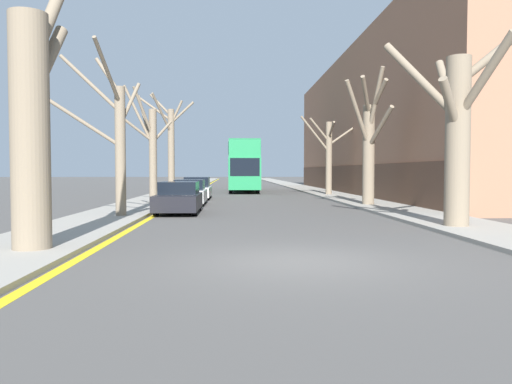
{
  "coord_description": "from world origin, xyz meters",
  "views": [
    {
      "loc": [
        -1.32,
        -9.92,
        1.82
      ],
      "look_at": [
        0.51,
        28.71,
        0.2
      ],
      "focal_mm": 35.0,
      "sensor_mm": 36.0,
      "label": 1
    }
  ],
  "objects_px": {
    "street_tree_left_0": "(33,118)",
    "street_tree_left_3": "(170,144)",
    "street_tree_left_1": "(116,139)",
    "parked_car_1": "(190,193)",
    "street_tree_right_1": "(369,144)",
    "street_tree_left_2": "(151,148)",
    "parked_car_0": "(179,198)",
    "street_tree_right_2": "(329,154)",
    "street_tree_right_0": "(457,129)",
    "double_decker_bus": "(243,164)",
    "parked_car_2": "(197,189)"
  },
  "relations": [
    {
      "from": "street_tree_left_0",
      "to": "street_tree_left_3",
      "type": "bearing_deg",
      "value": 90.33
    },
    {
      "from": "street_tree_left_1",
      "to": "parked_car_1",
      "type": "relative_size",
      "value": 1.53
    },
    {
      "from": "street_tree_right_1",
      "to": "parked_car_1",
      "type": "bearing_deg",
      "value": 168.27
    },
    {
      "from": "street_tree_left_2",
      "to": "parked_car_0",
      "type": "relative_size",
      "value": 1.5
    },
    {
      "from": "street_tree_left_2",
      "to": "parked_car_1",
      "type": "distance_m",
      "value": 3.28
    },
    {
      "from": "street_tree_right_1",
      "to": "street_tree_right_2",
      "type": "relative_size",
      "value": 1.18
    },
    {
      "from": "street_tree_left_2",
      "to": "street_tree_right_0",
      "type": "distance_m",
      "value": 16.78
    },
    {
      "from": "street_tree_left_3",
      "to": "parked_car_0",
      "type": "distance_m",
      "value": 15.4
    },
    {
      "from": "street_tree_right_1",
      "to": "street_tree_left_2",
      "type": "bearing_deg",
      "value": 168.46
    },
    {
      "from": "double_decker_bus",
      "to": "parked_car_2",
      "type": "xyz_separation_m",
      "value": [
        -3.29,
        -11.47,
        -1.81
      ]
    },
    {
      "from": "street_tree_right_1",
      "to": "parked_car_1",
      "type": "xyz_separation_m",
      "value": [
        -9.29,
        1.93,
        -2.56
      ]
    },
    {
      "from": "street_tree_left_1",
      "to": "street_tree_left_2",
      "type": "bearing_deg",
      "value": 90.24
    },
    {
      "from": "street_tree_left_3",
      "to": "parked_car_2",
      "type": "bearing_deg",
      "value": -60.05
    },
    {
      "from": "street_tree_left_1",
      "to": "street_tree_right_2",
      "type": "height_order",
      "value": "street_tree_left_1"
    },
    {
      "from": "double_decker_bus",
      "to": "parked_car_2",
      "type": "relative_size",
      "value": 2.46
    },
    {
      "from": "street_tree_left_3",
      "to": "street_tree_left_1",
      "type": "bearing_deg",
      "value": -89.63
    },
    {
      "from": "street_tree_left_3",
      "to": "street_tree_right_0",
      "type": "xyz_separation_m",
      "value": [
        11.51,
        -21.43,
        -0.65
      ]
    },
    {
      "from": "street_tree_right_1",
      "to": "parked_car_2",
      "type": "height_order",
      "value": "street_tree_right_1"
    },
    {
      "from": "parked_car_1",
      "to": "street_tree_left_1",
      "type": "bearing_deg",
      "value": -104.94
    },
    {
      "from": "street_tree_left_3",
      "to": "street_tree_right_1",
      "type": "xyz_separation_m",
      "value": [
        11.5,
        -11.48,
        -0.57
      ]
    },
    {
      "from": "street_tree_left_2",
      "to": "street_tree_right_1",
      "type": "xyz_separation_m",
      "value": [
        11.42,
        -2.33,
        0.11
      ]
    },
    {
      "from": "street_tree_left_2",
      "to": "parked_car_1",
      "type": "relative_size",
      "value": 1.58
    },
    {
      "from": "parked_car_0",
      "to": "parked_car_2",
      "type": "height_order",
      "value": "parked_car_2"
    },
    {
      "from": "street_tree_left_0",
      "to": "street_tree_left_1",
      "type": "height_order",
      "value": "street_tree_left_0"
    },
    {
      "from": "street_tree_left_3",
      "to": "street_tree_left_2",
      "type": "bearing_deg",
      "value": -89.51
    },
    {
      "from": "street_tree_left_0",
      "to": "street_tree_left_2",
      "type": "distance_m",
      "value": 16.26
    },
    {
      "from": "street_tree_left_3",
      "to": "parked_car_1",
      "type": "height_order",
      "value": "street_tree_left_3"
    },
    {
      "from": "street_tree_right_0",
      "to": "street_tree_right_1",
      "type": "distance_m",
      "value": 9.96
    },
    {
      "from": "street_tree_right_0",
      "to": "parked_car_2",
      "type": "distance_m",
      "value": 20.04
    },
    {
      "from": "street_tree_left_2",
      "to": "street_tree_right_2",
      "type": "distance_m",
      "value": 14.76
    },
    {
      "from": "street_tree_left_1",
      "to": "parked_car_0",
      "type": "height_order",
      "value": "street_tree_left_1"
    },
    {
      "from": "street_tree_right_1",
      "to": "double_decker_bus",
      "type": "height_order",
      "value": "street_tree_right_1"
    },
    {
      "from": "street_tree_right_1",
      "to": "parked_car_2",
      "type": "bearing_deg",
      "value": 140.59
    },
    {
      "from": "street_tree_right_1",
      "to": "street_tree_right_2",
      "type": "distance_m",
      "value": 11.49
    },
    {
      "from": "street_tree_left_0",
      "to": "parked_car_0",
      "type": "xyz_separation_m",
      "value": [
        2.07,
        10.49,
        -2.34
      ]
    },
    {
      "from": "street_tree_right_1",
      "to": "parked_car_0",
      "type": "relative_size",
      "value": 1.6
    },
    {
      "from": "parked_car_0",
      "to": "street_tree_left_2",
      "type": "bearing_deg",
      "value": 110.29
    },
    {
      "from": "street_tree_left_1",
      "to": "street_tree_left_2",
      "type": "xyz_separation_m",
      "value": [
        -0.03,
        8.28,
        0.04
      ]
    },
    {
      "from": "street_tree_left_0",
      "to": "street_tree_left_3",
      "type": "xyz_separation_m",
      "value": [
        -0.15,
        25.41,
        0.79
      ]
    },
    {
      "from": "street_tree_right_0",
      "to": "street_tree_right_2",
      "type": "distance_m",
      "value": 21.45
    },
    {
      "from": "street_tree_right_0",
      "to": "parked_car_1",
      "type": "relative_size",
      "value": 1.5
    },
    {
      "from": "street_tree_left_3",
      "to": "parked_car_1",
      "type": "xyz_separation_m",
      "value": [
        2.21,
        -9.55,
        -3.13
      ]
    },
    {
      "from": "double_decker_bus",
      "to": "parked_car_0",
      "type": "height_order",
      "value": "double_decker_bus"
    },
    {
      "from": "street_tree_left_0",
      "to": "double_decker_bus",
      "type": "bearing_deg",
      "value": 80.79
    },
    {
      "from": "street_tree_left_2",
      "to": "double_decker_bus",
      "type": "height_order",
      "value": "street_tree_left_2"
    },
    {
      "from": "street_tree_left_3",
      "to": "street_tree_right_2",
      "type": "distance_m",
      "value": 11.68
    },
    {
      "from": "parked_car_2",
      "to": "street_tree_right_1",
      "type": "bearing_deg",
      "value": -39.41
    },
    {
      "from": "parked_car_1",
      "to": "street_tree_left_3",
      "type": "bearing_deg",
      "value": 103.06
    },
    {
      "from": "street_tree_left_0",
      "to": "street_tree_left_2",
      "type": "xyz_separation_m",
      "value": [
        -0.07,
        16.26,
        0.11
      ]
    },
    {
      "from": "street_tree_right_2",
      "to": "parked_car_0",
      "type": "height_order",
      "value": "street_tree_right_2"
    }
  ]
}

